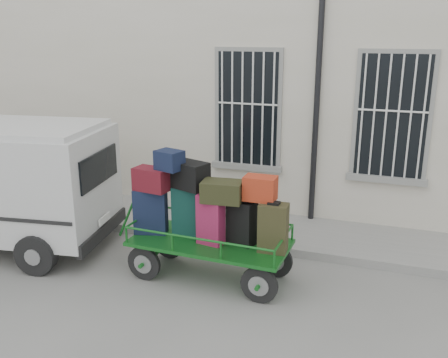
% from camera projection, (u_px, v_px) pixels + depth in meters
% --- Properties ---
extents(ground, '(80.00, 80.00, 0.00)m').
position_uv_depth(ground, '(215.00, 285.00, 7.62)').
color(ground, slate).
rests_on(ground, ground).
extents(building, '(24.00, 5.15, 6.00)m').
position_uv_depth(building, '(295.00, 63.00, 11.73)').
color(building, beige).
rests_on(building, ground).
extents(sidewalk, '(24.00, 1.70, 0.15)m').
position_uv_depth(sidewalk, '(255.00, 229.00, 9.59)').
color(sidewalk, gray).
rests_on(sidewalk, ground).
extents(luggage_cart, '(2.88, 1.20, 2.01)m').
position_uv_depth(luggage_cart, '(206.00, 216.00, 7.60)').
color(luggage_cart, black).
rests_on(luggage_cart, ground).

